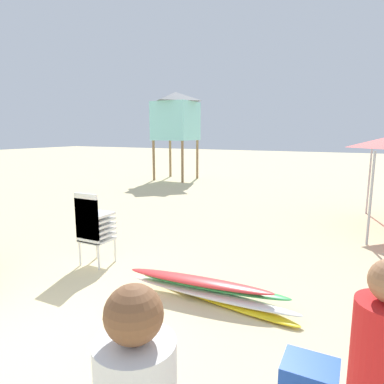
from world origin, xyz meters
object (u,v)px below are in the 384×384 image
at_px(stacked_plastic_chairs, 92,224).
at_px(lifeguard_tower, 176,116).
at_px(cooler_box, 309,384).
at_px(surfboard_pile, 208,290).

xyz_separation_m(stacked_plastic_chairs, lifeguard_tower, (-4.12, 10.21, 2.30)).
xyz_separation_m(lifeguard_tower, cooler_box, (7.90, -11.73, -2.85)).
bearing_deg(cooler_box, lifeguard_tower, 123.94).
bearing_deg(surfboard_pile, lifeguard_tower, 121.43).
bearing_deg(lifeguard_tower, surfboard_pile, -58.57).
relative_size(lifeguard_tower, cooler_box, 9.22).
relative_size(stacked_plastic_chairs, lifeguard_tower, 0.31).
distance_m(surfboard_pile, lifeguard_tower, 12.60).
relative_size(stacked_plastic_chairs, cooler_box, 2.86).
height_order(lifeguard_tower, cooler_box, lifeguard_tower).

